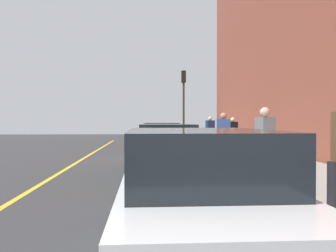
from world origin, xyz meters
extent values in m
plane|color=#333335|center=(0.00, 0.00, 0.00)|extent=(56.00, 56.00, 0.00)
cube|color=gray|center=(0.00, -3.30, 0.07)|extent=(28.00, 4.60, 0.15)
cube|color=gold|center=(0.00, 3.20, 0.00)|extent=(28.00, 0.14, 0.01)
cube|color=white|center=(1.88, -0.70, 0.11)|extent=(8.81, 0.56, 0.22)
cylinder|color=black|center=(-10.33, 0.76, 0.32)|extent=(0.64, 0.23, 0.64)
cylinder|color=black|center=(-10.31, -0.92, 0.32)|extent=(0.64, 0.23, 0.64)
cube|color=white|center=(-11.79, -0.09, 0.59)|extent=(4.75, 1.84, 0.64)
cube|color=black|center=(-12.03, -0.09, 1.21)|extent=(2.48, 1.62, 0.60)
cylinder|color=black|center=(-3.41, 0.64, 0.32)|extent=(0.65, 0.24, 0.64)
cylinder|color=black|center=(-3.48, -1.04, 0.32)|extent=(0.65, 0.24, 0.64)
cylinder|color=black|center=(-6.37, 0.76, 0.32)|extent=(0.65, 0.24, 0.64)
cylinder|color=black|center=(-6.43, -0.92, 0.32)|extent=(0.65, 0.24, 0.64)
cube|color=#1E512D|center=(-4.92, -0.14, 0.59)|extent=(4.84, 1.98, 0.64)
cube|color=black|center=(-5.16, -0.13, 1.21)|extent=(2.54, 1.70, 0.60)
cylinder|color=black|center=(2.93, 0.73, 0.32)|extent=(0.65, 0.24, 0.64)
cylinder|color=black|center=(2.99, -0.94, 0.32)|extent=(0.65, 0.24, 0.64)
cylinder|color=black|center=(0.26, 0.64, 0.32)|extent=(0.65, 0.24, 0.64)
cylinder|color=black|center=(0.32, -1.04, 0.32)|extent=(0.65, 0.24, 0.64)
cube|color=#383A3D|center=(1.62, -0.15, 0.59)|extent=(4.37, 1.96, 0.64)
cube|color=black|center=(1.41, -0.16, 1.21)|extent=(2.30, 1.68, 0.60)
cylinder|color=black|center=(-2.84, -2.28, 0.56)|extent=(0.19, 0.19, 0.82)
cylinder|color=black|center=(-3.22, -2.23, 0.56)|extent=(0.19, 0.19, 0.82)
cube|color=#335193|center=(-3.03, -2.26, 1.33)|extent=(0.35, 0.51, 0.70)
sphere|color=tan|center=(-3.03, -2.26, 1.79)|extent=(0.23, 0.23, 0.23)
cylinder|color=black|center=(1.56, -3.61, 0.53)|extent=(0.18, 0.18, 0.76)
cylinder|color=black|center=(1.20, -3.66, 0.53)|extent=(0.18, 0.18, 0.76)
cube|color=black|center=(1.38, -3.64, 1.24)|extent=(0.35, 0.48, 0.65)
sphere|color=beige|center=(1.38, -3.64, 1.67)|extent=(0.21, 0.21, 0.21)
cylinder|color=black|center=(4.80, -3.05, 0.55)|extent=(0.19, 0.19, 0.80)
cylinder|color=black|center=(4.43, -3.15, 0.55)|extent=(0.19, 0.19, 0.80)
cube|color=#1E284C|center=(4.62, -3.10, 1.29)|extent=(0.40, 0.52, 0.68)
sphere|color=beige|center=(4.62, -3.10, 1.74)|extent=(0.22, 0.22, 0.22)
cylinder|color=black|center=(-7.92, -2.01, 0.57)|extent=(0.20, 0.20, 0.84)
cylinder|color=black|center=(-7.87, -2.40, 0.57)|extent=(0.20, 0.20, 0.84)
cube|color=slate|center=(-7.90, -2.20, 1.34)|extent=(0.51, 0.36, 0.71)
sphere|color=#D8AD8C|center=(-7.90, -2.20, 1.81)|extent=(0.23, 0.23, 0.23)
cylinder|color=black|center=(-10.99, -2.24, 0.58)|extent=(0.20, 0.20, 0.87)
cylinder|color=#2D2D19|center=(5.61, -1.68, 2.01)|extent=(0.12, 0.12, 3.72)
cube|color=black|center=(5.61, -1.68, 4.22)|extent=(0.26, 0.26, 0.70)
sphere|color=red|center=(5.76, -1.68, 4.43)|extent=(0.14, 0.14, 0.14)
sphere|color=orange|center=(5.76, -1.68, 4.21)|extent=(0.14, 0.14, 0.14)
sphere|color=green|center=(5.76, -1.68, 3.99)|extent=(0.14, 0.14, 0.14)
cube|color=#471E19|center=(-7.39, -2.10, 0.43)|extent=(0.34, 0.22, 0.57)
cylinder|color=#4C4C4C|center=(-7.39, -2.10, 0.90)|extent=(0.03, 0.03, 0.36)
camera|label=1|loc=(-16.27, 0.52, 1.62)|focal=39.64mm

